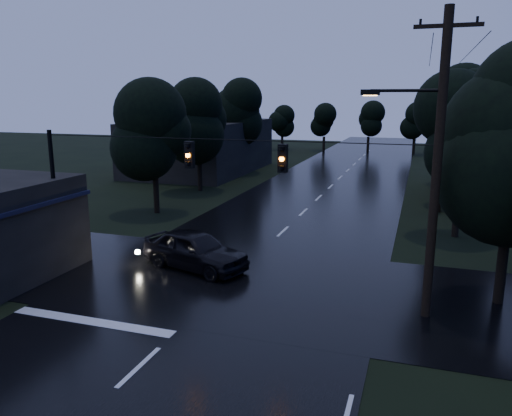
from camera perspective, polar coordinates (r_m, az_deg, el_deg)
The scene contains 14 objects.
main_road at distance 37.22m, azimuth 7.17°, elevation 1.13°, with size 12.00×120.00×0.02m, color black.
cross_street at distance 20.49m, azimuth -2.89°, elevation -8.33°, with size 60.00×9.00×0.02m, color black.
building_far_left at distance 50.63m, azimuth -6.27°, elevation 7.02°, with size 10.00×16.00×5.00m, color black.
utility_pole_main at distance 16.95m, azimuth 19.70°, elevation 4.92°, with size 3.50×0.30×10.00m.
utility_pole_far at distance 34.02m, azimuth 20.58°, elevation 5.97°, with size 2.00×0.30×7.50m.
anchor_pole_left at distance 22.62m, azimuth -21.96°, elevation 0.67°, with size 0.18×0.18×6.00m, color black.
span_signals at distance 18.12m, azimuth -2.59°, elevation 6.03°, with size 15.00×0.37×1.12m.
tree_left_a at distance 32.16m, azimuth -11.64°, elevation 8.62°, with size 3.92×3.92×8.26m.
tree_left_b at distance 39.52m, azimuth -6.59°, elevation 10.01°, with size 4.20×4.20×8.85m.
tree_left_c at distance 48.96m, azimuth -2.25°, elevation 10.99°, with size 4.48×4.48×9.44m.
tree_right_a at distance 27.95m, azimuth 22.68°, elevation 8.14°, with size 4.20×4.20×8.85m.
tree_right_b at distance 35.94m, azimuth 22.83°, elevation 9.49°, with size 4.48×4.48×9.44m.
tree_right_c at distance 45.95m, azimuth 22.75°, elevation 10.42°, with size 4.76×4.76×10.03m.
car at distance 21.82m, azimuth -6.99°, elevation -4.75°, with size 2.00×4.96×1.69m, color black.
Camera 1 is at (6.99, -5.82, 7.28)m, focal length 35.00 mm.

